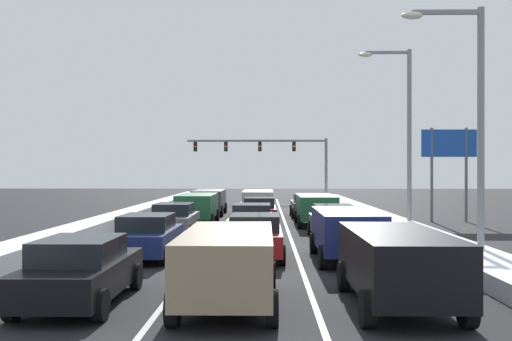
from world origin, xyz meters
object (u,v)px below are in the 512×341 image
sedan_gray_right_lane_third (333,222)px  sedan_red_center_lane_second (255,236)px  traffic_light_gantry (273,151)px  sedan_black_left_lane_nearest (81,270)px  roadside_sign_right (449,153)px  suv_charcoal_left_lane_fifth (209,200)px  suv_green_left_lane_fourth (197,206)px  suv_green_right_lane_fourth (316,207)px  suv_black_right_lane_nearest (397,261)px  sedan_navy_left_lane_second (147,236)px  sedan_white_center_lane_third (252,220)px  street_lamp_right_near (470,111)px  suv_tan_center_lane_nearest (228,261)px  street_lamp_right_mid (403,124)px  suv_navy_right_lane_second (346,230)px  sedan_gray_left_lane_third (174,219)px  sedan_charcoal_right_lane_fifth (306,205)px  sedan_maroon_center_lane_fourth (259,211)px  suv_silver_center_lane_fifth (258,201)px

sedan_gray_right_lane_third → sedan_red_center_lane_second: size_ratio=1.00×
sedan_red_center_lane_second → traffic_light_gantry: (1.08, 37.54, 4.12)m
sedan_black_left_lane_nearest → roadside_sign_right: (14.87, 20.82, 3.25)m
suv_charcoal_left_lane_fifth → suv_green_left_lane_fourth: bearing=-90.1°
sedan_black_left_lane_nearest → roadside_sign_right: roadside_sign_right is taller
sedan_red_center_lane_second → suv_green_right_lane_fourth: bearing=74.9°
suv_black_right_lane_nearest → suv_green_right_lane_fourth: same height
sedan_black_left_lane_nearest → sedan_navy_left_lane_second: size_ratio=1.00×
suv_black_right_lane_nearest → sedan_white_center_lane_third: size_ratio=1.09×
suv_green_right_lane_fourth → street_lamp_right_near: bearing=-73.2°
suv_black_right_lane_nearest → traffic_light_gantry: (-2.19, 44.60, 3.87)m
suv_tan_center_lane_nearest → traffic_light_gantry: bearing=88.0°
street_lamp_right_near → suv_black_right_lane_nearest: bearing=-122.0°
street_lamp_right_mid → suv_navy_right_lane_second: bearing=-113.3°
sedan_black_left_lane_nearest → sedan_navy_left_lane_second: bearing=89.2°
street_lamp_right_near → suv_charcoal_left_lane_fifth: bearing=117.1°
sedan_gray_left_lane_third → sedan_navy_left_lane_second: bearing=-88.9°
sedan_navy_left_lane_second → suv_green_left_lane_fourth: suv_green_left_lane_fourth is taller
sedan_white_center_lane_third → sedan_charcoal_right_lane_fifth: bearing=74.2°
sedan_charcoal_right_lane_fifth → suv_tan_center_lane_nearest: 24.90m
street_lamp_right_near → street_lamp_right_mid: 10.35m
suv_green_left_lane_fourth → sedan_white_center_lane_third: bearing=-63.4°
sedan_maroon_center_lane_fourth → suv_silver_center_lane_fifth: bearing=91.6°
sedan_maroon_center_lane_fourth → suv_silver_center_lane_fifth: (-0.16, 5.76, 0.25)m
suv_black_right_lane_nearest → sedan_navy_left_lane_second: (-6.99, 6.99, -0.25)m
suv_green_right_lane_fourth → traffic_light_gantry: bearing=94.4°
suv_silver_center_lane_fifth → roadside_sign_right: size_ratio=0.89×
suv_silver_center_lane_fifth → roadside_sign_right: 12.29m
sedan_red_center_lane_second → sedan_maroon_center_lane_fourth: (0.01, 12.23, 0.00)m
sedan_red_center_lane_second → sedan_white_center_lane_third: 6.11m
suv_navy_right_lane_second → street_lamp_right_mid: (4.16, 9.65, 4.35)m
sedan_gray_right_lane_third → suv_green_left_lane_fourth: size_ratio=0.92×
suv_black_right_lane_nearest → sedan_gray_left_lane_third: (-7.12, 13.65, -0.25)m
sedan_red_center_lane_second → street_lamp_right_near: (6.92, -1.22, 4.17)m
sedan_white_center_lane_third → sedan_red_center_lane_second: bearing=-87.6°
sedan_red_center_lane_second → sedan_black_left_lane_nearest: same height
sedan_maroon_center_lane_fourth → suv_navy_right_lane_second: bearing=-76.5°
suv_black_right_lane_nearest → sedan_gray_right_lane_third: size_ratio=1.09×
suv_silver_center_lane_fifth → suv_charcoal_left_lane_fifth: bearing=160.9°
suv_navy_right_lane_second → sedan_gray_left_lane_third: 9.93m
suv_navy_right_lane_second → suv_tan_center_lane_nearest: same height
suv_black_right_lane_nearest → suv_navy_right_lane_second: size_ratio=1.00×
suv_green_right_lane_fourth → street_lamp_right_near: size_ratio=0.59×
sedan_gray_left_lane_third → sedan_maroon_center_lane_fourth: bearing=55.7°
sedan_red_center_lane_second → suv_black_right_lane_nearest: bearing=-65.1°
suv_charcoal_left_lane_fifth → sedan_black_left_lane_nearest: bearing=-90.7°
suv_green_right_lane_fourth → sedan_white_center_lane_third: 6.34m
sedan_gray_left_lane_third → suv_green_left_lane_fourth: size_ratio=0.92×
roadside_sign_right → sedan_navy_left_lane_second: bearing=-136.5°
street_lamp_right_near → street_lamp_right_mid: bearing=88.3°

